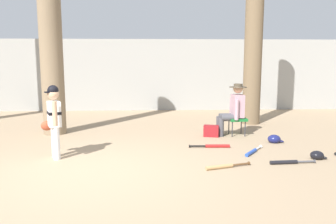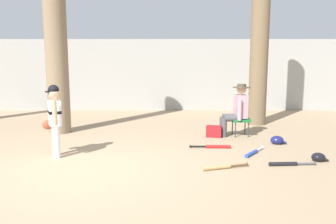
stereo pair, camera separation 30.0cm
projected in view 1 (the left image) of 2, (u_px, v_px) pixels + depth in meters
ground_plane at (90, 172)px, 5.27m from camera, size 60.00×60.00×0.00m
concrete_back_wall at (124, 75)px, 11.84m from camera, size 18.00×0.36×2.46m
tree_near_player at (51, 46)px, 7.79m from camera, size 0.77×0.77×4.88m
tree_behind_spectator at (253, 45)px, 9.08m from camera, size 0.63×0.63×4.86m
young_ballplayer at (54, 117)px, 5.94m from camera, size 0.47×0.55×1.31m
folding_stool at (237, 120)px, 7.86m from camera, size 0.41×0.41×0.41m
seated_spectator at (233, 108)px, 7.81m from camera, size 0.67×0.53×1.20m
handbag_beside_stool at (211, 131)px, 7.74m from camera, size 0.37×0.26×0.26m
bat_wood_tan at (223, 166)px, 5.46m from camera, size 0.78×0.30×0.07m
bat_blue_youth at (252, 152)px, 6.34m from camera, size 0.52×0.66×0.07m
bat_black_composite at (287, 162)px, 5.69m from camera, size 0.79×0.11×0.07m
bat_red_barrel at (214, 146)px, 6.77m from camera, size 0.82×0.09×0.07m
batting_helmet_navy at (274, 139)px, 7.17m from camera, size 0.32×0.25×0.18m
batting_helmet_black at (317, 155)px, 5.97m from camera, size 0.28×0.21×0.16m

